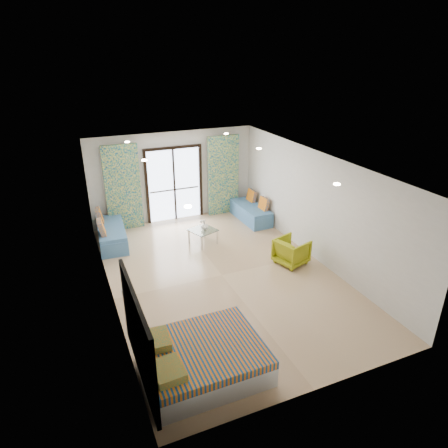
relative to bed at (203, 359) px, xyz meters
name	(u,v)px	position (x,y,z in m)	size (l,w,h in m)	color
floor	(222,275)	(1.48, 2.70, -0.27)	(5.00, 7.50, 0.01)	tan
ceiling	(222,163)	(1.48, 2.70, 2.43)	(5.00, 7.50, 0.01)	silver
wall_back	(174,177)	(1.48, 6.45, 1.08)	(5.00, 0.01, 2.70)	silver
wall_front	(323,320)	(1.48, -1.05, 1.08)	(5.00, 0.01, 2.70)	silver
wall_left	(106,242)	(-1.02, 2.70, 1.08)	(0.01, 7.50, 2.70)	silver
wall_right	(316,207)	(3.98, 2.70, 1.08)	(0.01, 7.50, 2.70)	silver
balcony_door	(174,180)	(1.48, 6.42, 0.98)	(1.76, 0.08, 2.28)	black
balcony_rail	(174,190)	(1.48, 6.43, 0.68)	(1.52, 0.03, 0.04)	#595451
curtain_left	(123,188)	(-0.07, 6.27, 0.98)	(1.00, 0.10, 2.50)	beige
curtain_right	(223,176)	(3.03, 6.27, 0.98)	(1.00, 0.10, 2.50)	beige
downlight_a	(188,206)	(0.08, 0.70, 2.40)	(0.12, 0.12, 0.02)	#FFE0B2
downlight_b	(337,184)	(2.88, 0.70, 2.40)	(0.12, 0.12, 0.02)	#FFE0B2
downlight_c	(144,160)	(0.08, 3.70, 2.40)	(0.12, 0.12, 0.02)	#FFE0B2
downlight_d	(259,149)	(2.88, 3.70, 2.40)	(0.12, 0.12, 0.02)	#FFE0B2
downlight_e	(127,142)	(0.08, 5.70, 2.40)	(0.12, 0.12, 0.02)	#FFE0B2
downlight_f	(226,134)	(2.88, 5.70, 2.40)	(0.12, 0.12, 0.02)	#FFE0B2
headboard	(138,336)	(-0.98, 0.00, 0.78)	(0.06, 2.10, 1.50)	black
switch_plate	(122,292)	(-0.99, 1.25, 0.78)	(0.02, 0.10, 0.10)	silver
bed	(203,359)	(0.00, 0.00, 0.00)	(1.90, 1.55, 0.66)	silver
daybed_left	(111,234)	(-0.64, 5.43, 0.00)	(0.82, 1.83, 0.88)	teal
daybed_right	(251,212)	(3.59, 5.40, -0.02)	(0.69, 1.69, 0.82)	teal
coffee_table	(203,231)	(1.65, 4.44, 0.09)	(0.80, 0.80, 0.72)	silver
vase	(205,226)	(1.70, 4.44, 0.24)	(0.19, 0.20, 0.19)	white
armchair	(292,250)	(3.28, 2.57, 0.08)	(0.70, 0.65, 0.72)	#9BA214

